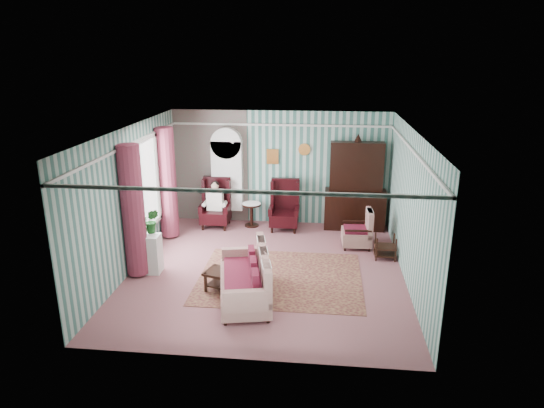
# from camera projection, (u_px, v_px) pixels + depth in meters

# --- Properties ---
(floor) EXTENTS (6.00, 6.00, 0.00)m
(floor) POSITION_uv_depth(u_px,v_px,m) (267.00, 271.00, 9.93)
(floor) COLOR #905359
(floor) RESTS_ON ground
(room_shell) EXTENTS (5.53, 6.02, 2.91)m
(room_shell) POSITION_uv_depth(u_px,v_px,m) (237.00, 173.00, 9.55)
(room_shell) COLOR #3B6B60
(room_shell) RESTS_ON ground
(bookcase) EXTENTS (0.80, 0.28, 2.24)m
(bookcase) POSITION_uv_depth(u_px,v_px,m) (227.00, 181.00, 12.42)
(bookcase) COLOR white
(bookcase) RESTS_ON floor
(dresser_hutch) EXTENTS (1.50, 0.56, 2.36)m
(dresser_hutch) POSITION_uv_depth(u_px,v_px,m) (356.00, 183.00, 11.96)
(dresser_hutch) COLOR black
(dresser_hutch) RESTS_ON floor
(wingback_left) EXTENTS (0.76, 0.80, 1.25)m
(wingback_left) POSITION_uv_depth(u_px,v_px,m) (215.00, 203.00, 12.23)
(wingback_left) COLOR black
(wingback_left) RESTS_ON floor
(wingback_right) EXTENTS (0.76, 0.80, 1.25)m
(wingback_right) POSITION_uv_depth(u_px,v_px,m) (284.00, 206.00, 12.05)
(wingback_right) COLOR black
(wingback_right) RESTS_ON floor
(seated_woman) EXTENTS (0.44, 0.40, 1.18)m
(seated_woman) POSITION_uv_depth(u_px,v_px,m) (215.00, 205.00, 12.24)
(seated_woman) COLOR silver
(seated_woman) RESTS_ON floor
(round_side_table) EXTENTS (0.50, 0.50, 0.60)m
(round_side_table) POSITION_uv_depth(u_px,v_px,m) (252.00, 215.00, 12.38)
(round_side_table) COLOR black
(round_side_table) RESTS_ON floor
(nest_table) EXTENTS (0.45, 0.38, 0.54)m
(nest_table) POSITION_uv_depth(u_px,v_px,m) (385.00, 247.00, 10.45)
(nest_table) COLOR black
(nest_table) RESTS_ON floor
(plant_stand) EXTENTS (0.55, 0.35, 0.80)m
(plant_stand) POSITION_uv_depth(u_px,v_px,m) (147.00, 254.00, 9.77)
(plant_stand) COLOR silver
(plant_stand) RESTS_ON floor
(rug) EXTENTS (3.20, 2.60, 0.01)m
(rug) POSITION_uv_depth(u_px,v_px,m) (280.00, 278.00, 9.62)
(rug) COLOR #4D2219
(rug) RESTS_ON floor
(sofa) EXTENTS (1.37, 2.07, 1.05)m
(sofa) POSITION_uv_depth(u_px,v_px,m) (244.00, 273.00, 8.65)
(sofa) COLOR #B9A990
(sofa) RESTS_ON floor
(floral_armchair) EXTENTS (0.86, 0.76, 1.07)m
(floral_armchair) POSITION_uv_depth(u_px,v_px,m) (357.00, 225.00, 11.00)
(floral_armchair) COLOR beige
(floral_armchair) RESTS_ON floor
(coffee_table) EXTENTS (1.03, 0.73, 0.38)m
(coffee_table) POSITION_uv_depth(u_px,v_px,m) (230.00, 282.00, 9.02)
(coffee_table) COLOR black
(coffee_table) RESTS_ON floor
(potted_plant_a) EXTENTS (0.44, 0.41, 0.40)m
(potted_plant_a) POSITION_uv_depth(u_px,v_px,m) (139.00, 227.00, 9.51)
(potted_plant_a) COLOR #1A541D
(potted_plant_a) RESTS_ON plant_stand
(potted_plant_b) EXTENTS (0.29, 0.24, 0.51)m
(potted_plant_b) POSITION_uv_depth(u_px,v_px,m) (152.00, 221.00, 9.70)
(potted_plant_b) COLOR #184E1A
(potted_plant_b) RESTS_ON plant_stand
(potted_plant_c) EXTENTS (0.26, 0.26, 0.37)m
(potted_plant_c) POSITION_uv_depth(u_px,v_px,m) (142.00, 225.00, 9.64)
(potted_plant_c) COLOR #174B19
(potted_plant_c) RESTS_ON plant_stand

